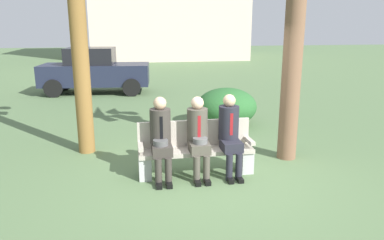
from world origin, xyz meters
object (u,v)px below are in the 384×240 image
(park_bench, at_px, (196,149))
(shrub_near_bench, at_px, (226,107))
(seated_man_right, at_px, (230,131))
(seated_man_middle, at_px, (198,133))
(parked_car_near, at_px, (95,71))
(seated_man_left, at_px, (161,135))

(park_bench, bearing_deg, shrub_near_bench, 65.55)
(seated_man_right, bearing_deg, park_bench, 167.85)
(seated_man_right, height_order, shrub_near_bench, seated_man_right)
(park_bench, bearing_deg, seated_man_middle, -80.43)
(seated_man_middle, distance_m, parked_car_near, 8.72)
(seated_man_left, height_order, shrub_near_bench, seated_man_left)
(park_bench, distance_m, seated_man_left, 0.69)
(parked_car_near, bearing_deg, shrub_near_bench, -55.99)
(park_bench, xyz_separation_m, parked_car_near, (-2.26, 8.29, 0.41))
(seated_man_right, bearing_deg, seated_man_middle, -179.20)
(seated_man_left, distance_m, shrub_near_bench, 3.65)
(park_bench, height_order, shrub_near_bench, shrub_near_bench)
(seated_man_left, distance_m, parked_car_near, 8.58)
(park_bench, bearing_deg, parked_car_near, 105.24)
(shrub_near_bench, xyz_separation_m, parked_car_near, (-3.60, 5.34, 0.36))
(seated_man_right, xyz_separation_m, parked_car_near, (-2.82, 8.41, 0.08))
(seated_man_left, relative_size, seated_man_middle, 1.01)
(seated_man_left, height_order, seated_man_middle, seated_man_left)
(park_bench, bearing_deg, seated_man_left, -167.95)
(seated_man_left, distance_m, seated_man_middle, 0.61)
(shrub_near_bench, bearing_deg, seated_man_left, -122.14)
(park_bench, height_order, seated_man_left, seated_man_left)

